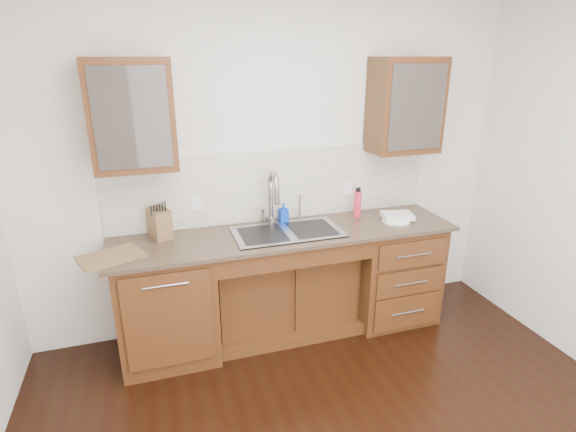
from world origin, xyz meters
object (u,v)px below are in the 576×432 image
object	(u,v)px
water_bottle	(357,204)
knife_block	(160,223)
cutting_board	(111,257)
plate	(396,221)
soap_bottle	(284,212)

from	to	relation	value
water_bottle	knife_block	distance (m)	1.62
knife_block	cutting_board	world-z (taller)	knife_block
plate	soap_bottle	bearing A→B (deg)	162.05
water_bottle	knife_block	xyz separation A→B (m)	(-1.62, 0.02, -0.00)
knife_block	cutting_board	distance (m)	0.46
plate	knife_block	distance (m)	1.89
water_bottle	knife_block	size ratio (longest dim) A/B	1.00
water_bottle	soap_bottle	bearing A→B (deg)	173.08
water_bottle	plate	bearing A→B (deg)	-39.46
plate	cutting_board	distance (m)	2.22
soap_bottle	water_bottle	distance (m)	0.64
plate	knife_block	xyz separation A→B (m)	(-1.87, 0.23, 0.11)
soap_bottle	cutting_board	distance (m)	1.37
water_bottle	plate	distance (m)	0.35
cutting_board	water_bottle	bearing A→B (deg)	7.54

